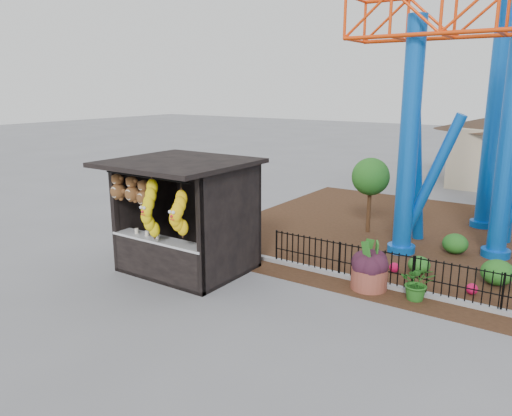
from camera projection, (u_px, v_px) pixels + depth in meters
The scene contains 8 objects.
ground at pixel (251, 310), 11.54m from camera, with size 120.00×120.00×0.00m, color slate.
mulch_bed at pixel (499, 249), 15.77m from camera, with size 18.00×12.00×0.02m, color #331E11.
curb at pixel (463, 303), 11.74m from camera, with size 18.00×0.18×0.12m, color gray.
prize_booth at pixel (180, 219), 13.56m from camera, with size 3.50×3.40×3.12m.
picket_fence at pixel (508, 295), 11.14m from camera, with size 12.20×0.06×1.00m, color black, non-canonical shape.
terracotta_planter at pixel (369, 278), 12.67m from camera, with size 0.92×0.92×0.56m, color brown.
planter_foliage at pixel (370, 256), 12.53m from camera, with size 0.70×0.70×0.64m, color black.
potted_plant at pixel (418, 283), 11.96m from camera, with size 0.80×0.69×0.89m, color #1E581A.
Camera 1 is at (6.09, -8.74, 5.04)m, focal length 35.00 mm.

